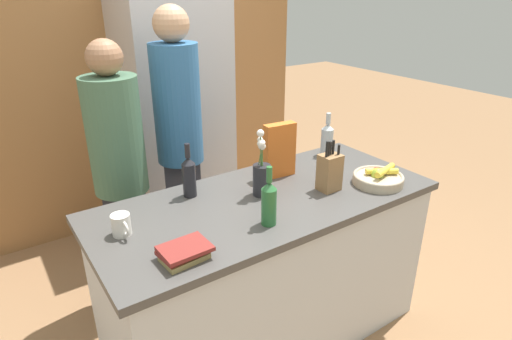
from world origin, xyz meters
TOP-DOWN VIEW (x-y plane):
  - ground_plane at (0.00, 0.00)m, footprint 14.00×14.00m
  - kitchen_island at (0.00, 0.00)m, footprint 1.80×0.78m
  - back_wall_wood at (0.00, 1.83)m, footprint 3.00×0.12m
  - refrigerator at (0.17, 1.47)m, footprint 0.75×0.62m
  - fruit_bowl at (0.60, -0.21)m, footprint 0.27×0.27m
  - knife_block at (0.33, -0.11)m, footprint 0.11×0.09m
  - flower_vase at (-0.00, 0.04)m, footprint 0.09×0.09m
  - cereal_box at (0.22, 0.19)m, footprint 0.19×0.08m
  - coffee_mug at (-0.73, 0.07)m, footprint 0.08×0.12m
  - book_stack at (-0.58, -0.25)m, footprint 0.20×0.16m
  - bottle_oil at (-0.31, 0.24)m, footprint 0.07×0.07m
  - bottle_vinegar at (0.67, 0.28)m, footprint 0.08×0.08m
  - bottle_wine at (-0.14, -0.22)m, footprint 0.07×0.07m
  - person_at_sink at (-0.52, 0.72)m, footprint 0.31×0.31m
  - person_in_blue at (-0.11, 0.78)m, footprint 0.29×0.29m

SIDE VIEW (x-z plane):
  - ground_plane at x=0.00m, z-range 0.00..0.00m
  - kitchen_island at x=0.00m, z-range 0.00..0.90m
  - book_stack at x=-0.58m, z-range 0.90..0.96m
  - fruit_bowl at x=0.60m, z-range 0.89..0.99m
  - person_at_sink at x=-0.52m, z-range 0.11..1.77m
  - coffee_mug at x=-0.73m, z-range 0.90..1.00m
  - refrigerator at x=0.17m, z-range 0.00..1.91m
  - knife_block at x=0.33m, z-range 0.86..1.15m
  - bottle_vinegar at x=0.67m, z-range 0.87..1.15m
  - flower_vase at x=0.00m, z-range 0.83..1.19m
  - bottle_wine at x=-0.14m, z-range 0.87..1.15m
  - bottle_oil at x=-0.31m, z-range 0.87..1.16m
  - person_in_blue at x=-0.11m, z-range 0.14..1.95m
  - cereal_box at x=0.22m, z-range 0.90..1.21m
  - back_wall_wood at x=0.00m, z-range 0.00..2.60m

